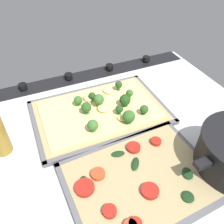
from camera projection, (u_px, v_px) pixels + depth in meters
ground_plane at (128, 135)px, 67.09cm from camera, size 80.67×71.36×3.00cm
stove_control_panel at (90, 74)px, 87.91cm from camera, size 77.44×7.00×2.60cm
baking_tray_front at (100, 113)px, 71.54cm from camera, size 39.62×26.83×1.30cm
broccoli_pizza at (102, 110)px, 70.62cm from camera, size 37.20×24.41×5.47cm
baking_tray_back at (142, 180)px, 53.92cm from camera, size 35.11×27.12×1.30cm
veggie_pizza_back at (140, 179)px, 53.33cm from camera, size 32.59×24.61×1.90cm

